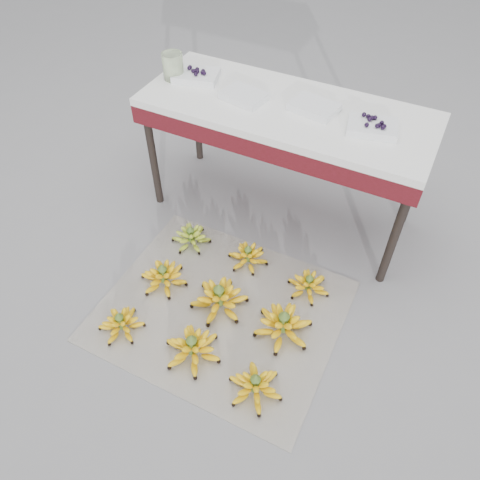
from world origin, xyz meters
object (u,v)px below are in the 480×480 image
at_px(bunch_back_left, 191,237).
at_px(bunch_back_right, 309,285).
at_px(newspaper_mat, 221,310).
at_px(bunch_front_center, 193,348).
at_px(bunch_mid_center, 219,298).
at_px(bunch_mid_right, 283,325).
at_px(vendor_table, 286,120).
at_px(bunch_front_left, 121,324).
at_px(glass_jar, 173,66).
at_px(bunch_front_right, 255,386).
at_px(tray_far_right, 372,127).
at_px(bunch_back_center, 248,256).
at_px(tray_left, 244,96).
at_px(bunch_mid_left, 164,277).
at_px(tray_far_left, 196,75).
at_px(tray_right, 314,107).

relative_size(bunch_back_left, bunch_back_right, 0.93).
relative_size(newspaper_mat, bunch_front_center, 4.29).
bearing_deg(bunch_mid_center, bunch_front_center, -106.61).
xyz_separation_m(bunch_mid_right, vendor_table, (-0.39, 0.85, 0.62)).
bearing_deg(newspaper_mat, bunch_front_center, -89.67).
xyz_separation_m(bunch_front_left, glass_jar, (-0.34, 1.20, 0.80)).
height_order(bunch_mid_right, bunch_back_right, bunch_mid_right).
distance_m(bunch_front_right, tray_far_right, 1.40).
distance_m(bunch_back_center, bunch_back_right, 0.40).
bearing_deg(tray_left, bunch_mid_right, -52.15).
bearing_deg(bunch_mid_left, tray_far_left, 92.89).
xyz_separation_m(newspaper_mat, bunch_front_center, (0.00, -0.30, 0.06)).
relative_size(bunch_mid_left, bunch_back_left, 1.30).
height_order(bunch_front_center, tray_left, tray_left).
relative_size(bunch_mid_left, tray_far_left, 1.08).
bearing_deg(bunch_mid_center, glass_jar, 110.22).
height_order(tray_far_left, tray_far_right, tray_far_left).
height_order(newspaper_mat, bunch_back_center, bunch_back_center).
height_order(tray_far_left, tray_left, tray_far_left).
height_order(vendor_table, glass_jar, glass_jar).
xyz_separation_m(vendor_table, tray_right, (0.15, 0.02, 0.11)).
height_order(bunch_front_center, bunch_mid_left, bunch_front_center).
relative_size(vendor_table, tray_left, 6.10).
relative_size(bunch_mid_center, tray_far_right, 1.41).
distance_m(bunch_front_center, bunch_back_center, 0.68).
xyz_separation_m(bunch_front_left, bunch_front_right, (0.77, 0.00, 0.01)).
bearing_deg(tray_left, bunch_back_left, -104.47).
bearing_deg(bunch_front_right, tray_right, 122.58).
relative_size(bunch_back_right, tray_far_left, 0.89).
relative_size(bunch_front_right, bunch_back_right, 1.28).
relative_size(bunch_front_left, bunch_front_center, 0.90).
xyz_separation_m(bunch_mid_center, bunch_mid_right, (0.37, 0.00, -0.00)).
relative_size(bunch_mid_left, bunch_back_right, 1.21).
bearing_deg(tray_far_left, bunch_back_left, -67.70).
distance_m(bunch_back_center, tray_right, 0.91).
distance_m(bunch_front_left, bunch_front_right, 0.77).
distance_m(bunch_back_center, tray_left, 0.91).
height_order(bunch_back_left, bunch_back_right, bunch_back_left).
xyz_separation_m(bunch_mid_right, bunch_back_right, (0.02, 0.31, -0.02)).
relative_size(bunch_back_right, glass_jar, 1.73).
xyz_separation_m(tray_right, glass_jar, (-0.85, -0.04, 0.06)).
xyz_separation_m(bunch_mid_right, bunch_back_center, (-0.37, 0.35, -0.02)).
height_order(bunch_front_left, bunch_mid_center, bunch_mid_center).
bearing_deg(tray_far_left, bunch_mid_center, -55.76).
distance_m(tray_left, tray_right, 0.39).
relative_size(bunch_front_center, bunch_mid_right, 0.83).
height_order(bunch_mid_center, tray_far_right, tray_far_right).
xyz_separation_m(bunch_front_center, bunch_back_left, (-0.40, 0.66, -0.01)).
relative_size(tray_far_left, glass_jar, 1.95).
height_order(newspaper_mat, bunch_front_right, bunch_front_right).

